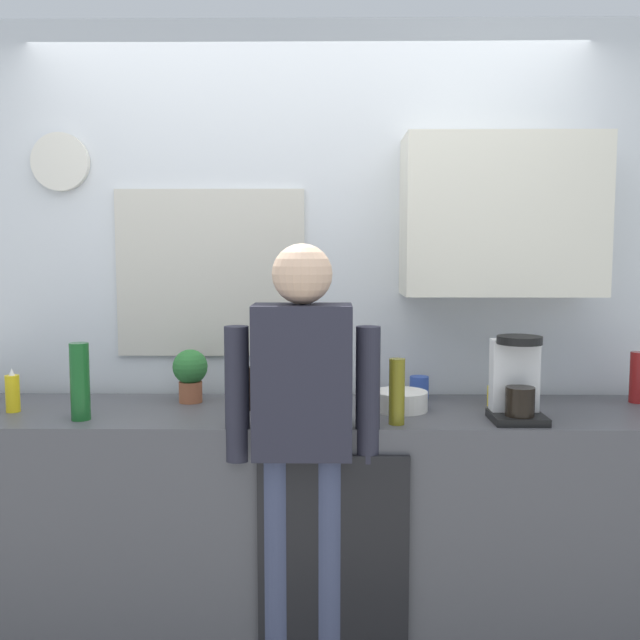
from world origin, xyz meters
The scene contains 14 objects.
kitchen_counter centered at (0.00, 0.30, 0.46)m, with size 3.20×0.64×0.92m, color #4C4C51.
dishwasher_panel centered at (0.11, -0.03, 0.41)m, with size 0.56×0.02×0.83m, color black.
back_wall_assembly centered at (0.09, 0.70, 1.36)m, with size 4.80×0.42×2.60m.
coffee_maker centered at (0.82, 0.14, 1.07)m, with size 0.20×0.20×0.33m.
bottle_red_vinegar centered at (1.42, 0.46, 1.03)m, with size 0.06×0.06×0.22m, color maroon.
bottle_olive_oil centered at (0.35, 0.07, 1.05)m, with size 0.06×0.06×0.25m, color olive.
bottle_dark_sauce centered at (-0.24, 0.30, 1.01)m, with size 0.06×0.06×0.18m, color black.
bottle_green_wine centered at (-0.86, 0.12, 1.07)m, with size 0.07×0.07×0.30m, color #195923.
cup_yellow_cup centered at (0.80, 0.38, 0.96)m, with size 0.07×0.07×0.09m, color yellow.
cup_blue_mug centered at (0.50, 0.53, 0.97)m, with size 0.08×0.08×0.10m, color #3351B2.
mixing_bowl centered at (0.39, 0.30, 0.96)m, with size 0.22×0.22×0.08m, color white.
potted_plant centered at (-0.50, 0.44, 1.05)m, with size 0.15×0.15×0.23m.
dish_soap centered at (-1.19, 0.25, 1.00)m, with size 0.06×0.06×0.18m.
person_at_sink centered at (0.00, 0.00, 0.95)m, with size 0.57×0.22×1.60m.
Camera 1 is at (0.10, -2.52, 1.57)m, focal length 39.31 mm.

